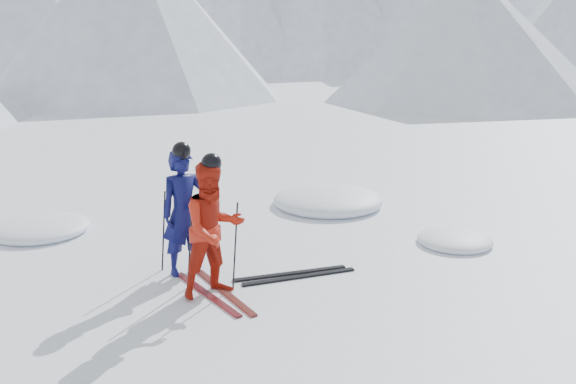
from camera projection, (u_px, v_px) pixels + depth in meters
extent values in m
plane|color=white|center=(393.00, 265.00, 9.17)|extent=(160.00, 160.00, 0.00)
cone|color=#B2BCD1|center=(122.00, 3.00, 54.83)|extent=(17.69, 17.69, 11.93)
cone|color=#B2BCD1|center=(241.00, 6.00, 49.77)|extent=(19.63, 19.63, 10.85)
cone|color=silver|center=(525.00, 10.00, 57.49)|extent=(24.45, 24.45, 10.76)
cone|color=#B2BCD1|center=(466.00, 35.00, 29.81)|extent=(14.00, 14.00, 6.50)
cone|color=#B2BCD1|center=(130.00, 10.00, 31.64)|extent=(16.00, 16.00, 9.00)
imported|color=#0C0E49|center=(184.00, 213.00, 8.64)|extent=(0.76, 0.61, 1.82)
imported|color=#AF1E0E|center=(214.00, 230.00, 7.93)|extent=(1.06, 0.95, 1.81)
cylinder|color=black|center=(164.00, 231.00, 8.80)|extent=(0.12, 0.09, 1.21)
cylinder|color=black|center=(201.00, 227.00, 9.01)|extent=(0.12, 0.07, 1.21)
cylinder|color=black|center=(190.00, 247.00, 8.18)|extent=(0.12, 0.10, 1.20)
cylinder|color=black|center=(235.00, 246.00, 8.21)|extent=(0.12, 0.08, 1.20)
cube|color=black|center=(207.00, 294.00, 8.13)|extent=(0.73, 1.61, 0.03)
cube|color=black|center=(225.00, 292.00, 8.18)|extent=(0.62, 1.64, 0.03)
cube|color=black|center=(290.00, 273.00, 8.81)|extent=(1.70, 0.24, 0.03)
cube|color=black|center=(299.00, 277.00, 8.69)|extent=(1.70, 0.30, 0.03)
ellipsoid|color=white|center=(41.00, 232.00, 10.67)|extent=(1.68, 1.68, 0.37)
ellipsoid|color=white|center=(454.00, 243.00, 10.10)|extent=(1.24, 1.24, 0.27)
ellipsoid|color=white|center=(328.00, 205.00, 12.33)|extent=(2.21, 2.21, 0.49)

